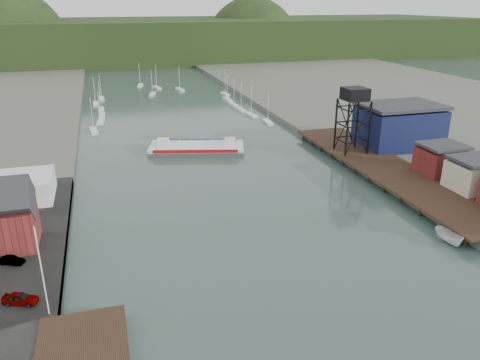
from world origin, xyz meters
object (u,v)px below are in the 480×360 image
lift_tower (355,98)px  motorboat (449,237)px  chain_ferry (197,148)px  car_west_a (20,298)px

lift_tower → motorboat: bearing=-97.9°
lift_tower → motorboat: (-6.15, -44.47, -14.52)m
chain_ferry → lift_tower: bearing=-10.8°
car_west_a → lift_tower: bearing=-37.9°
motorboat → lift_tower: bearing=79.0°
motorboat → chain_ferry: bearing=112.7°
lift_tower → car_west_a: size_ratio=3.60×
lift_tower → car_west_a: (-71.63, -44.75, -13.29)m
lift_tower → car_west_a: bearing=-148.0°
motorboat → car_west_a: (-65.47, -0.27, 1.23)m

